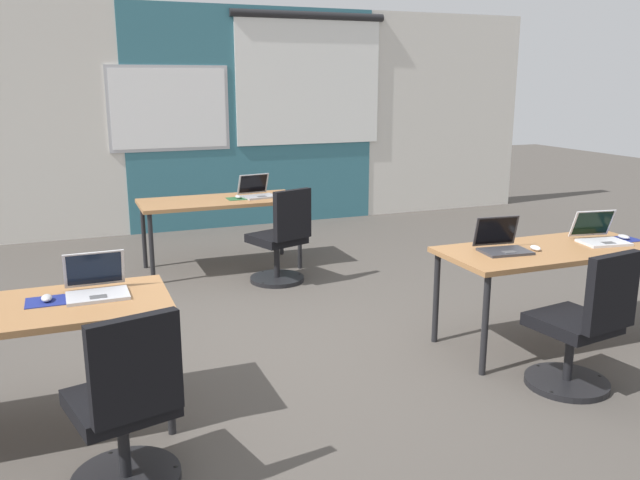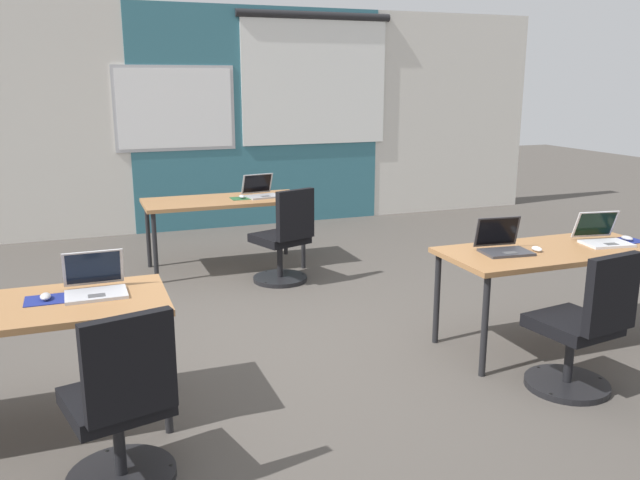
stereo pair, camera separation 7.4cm
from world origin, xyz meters
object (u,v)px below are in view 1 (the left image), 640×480
at_px(chair_near_left_inner, 126,417).
at_px(mouse_far_right, 238,197).
at_px(desk_near_right, 549,256).
at_px(chair_far_right, 281,244).
at_px(desk_near_left, 15,319).
at_px(mouse_near_left_inner, 47,298).
at_px(chair_near_right_inner, 581,333).
at_px(desk_far_center, 221,205).
at_px(laptop_far_right, 257,192).
at_px(laptop_near_left_inner, 97,286).
at_px(laptop_near_right_inner, 502,244).
at_px(mouse_near_right_end, 624,237).
at_px(laptop_near_right_end, 600,235).
at_px(mouse_near_right_inner, 535,248).

xyz_separation_m(chair_near_left_inner, mouse_far_right, (1.45, 3.51, 0.36)).
distance_m(desk_near_right, chair_far_right, 2.51).
relative_size(desk_near_left, mouse_near_left_inner, 15.85).
height_order(chair_near_right_inner, mouse_near_left_inner, chair_near_right_inner).
height_order(desk_far_center, laptop_far_right, laptop_far_right).
distance_m(laptop_near_left_inner, chair_far_right, 2.69).
bearing_deg(chair_near_right_inner, laptop_near_left_inner, -24.26).
xyz_separation_m(mouse_near_left_inner, mouse_far_right, (1.76, 2.71, 0.00)).
height_order(desk_far_center, mouse_near_left_inner, mouse_near_left_inner).
relative_size(laptop_near_right_inner, chair_near_left_inner, 0.39).
bearing_deg(mouse_near_left_inner, laptop_far_right, 54.31).
bearing_deg(mouse_near_right_end, laptop_near_left_inner, 178.68).
distance_m(desk_near_left, chair_near_right_inner, 3.27).
xyz_separation_m(desk_near_right, mouse_near_right_end, (0.68, -0.00, 0.08)).
relative_size(mouse_near_right_end, laptop_near_right_inner, 0.28).
bearing_deg(laptop_near_right_inner, chair_near_left_inner, -157.14).
bearing_deg(desk_near_right, laptop_far_right, 115.78).
relative_size(desk_near_right, chair_near_right_inner, 1.74).
relative_size(laptop_near_right_inner, laptop_near_left_inner, 1.07).
bearing_deg(laptop_near_right_end, chair_near_left_inner, -159.16).
bearing_deg(mouse_near_right_inner, desk_far_center, 119.68).
height_order(laptop_near_right_end, mouse_near_right_end, laptop_near_right_end).
bearing_deg(mouse_near_left_inner, laptop_near_right_inner, -0.05).
xyz_separation_m(desk_far_center, mouse_near_left_inner, (-1.59, -2.74, 0.08)).
height_order(mouse_near_right_end, chair_far_right, chair_far_right).
bearing_deg(laptop_near_right_end, laptop_near_right_inner, -174.31).
distance_m(laptop_far_right, chair_far_right, 0.81).
bearing_deg(mouse_far_right, laptop_near_right_inner, -66.17).
height_order(mouse_far_right, chair_far_right, chair_far_right).
xyz_separation_m(desk_far_center, chair_near_right_inner, (1.43, -3.50, -0.28)).
bearing_deg(mouse_near_left_inner, laptop_near_left_inner, 6.42).
xyz_separation_m(laptop_near_right_inner, chair_far_right, (-0.96, 2.05, -0.39)).
height_order(laptop_near_right_inner, chair_near_right_inner, laptop_near_right_inner).
bearing_deg(desk_near_left, mouse_far_right, 55.14).
bearing_deg(chair_near_right_inner, mouse_near_left_inner, -22.43).
distance_m(mouse_near_right_end, laptop_far_right, 3.48).
xyz_separation_m(desk_near_left, chair_near_right_inner, (3.18, -0.70, -0.28)).
height_order(chair_near_right_inner, chair_near_left_inner, same).
height_order(desk_far_center, chair_near_left_inner, chair_near_left_inner).
xyz_separation_m(laptop_near_left_inner, laptop_far_right, (1.72, 2.73, -0.00)).
bearing_deg(chair_near_left_inner, mouse_near_left_inner, -82.41).
xyz_separation_m(chair_near_right_inner, laptop_near_left_inner, (-2.76, 0.78, 0.39)).
distance_m(laptop_near_left_inner, mouse_near_left_inner, 0.26).
height_order(mouse_near_right_inner, chair_far_right, chair_far_right).
relative_size(mouse_near_right_inner, laptop_near_left_inner, 0.31).
height_order(laptop_near_right_end, mouse_far_right, laptop_near_right_end).
xyz_separation_m(laptop_near_right_end, laptop_far_right, (-1.82, 2.80, 0.00)).
bearing_deg(laptop_near_left_inner, chair_near_left_inner, -86.96).
distance_m(chair_near_right_inner, laptop_far_right, 3.68).
bearing_deg(chair_near_left_inner, laptop_near_left_inner, -100.10).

